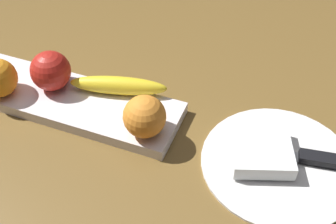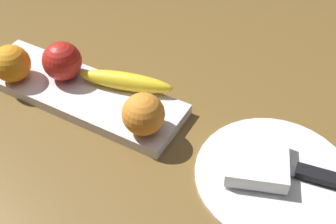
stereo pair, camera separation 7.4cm
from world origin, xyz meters
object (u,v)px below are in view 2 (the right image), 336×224
object	(u,v)px
dinner_plate	(274,174)
knife	(314,176)
apple	(62,61)
banana	(125,81)
fruit_tray	(79,92)
folded_napkin	(257,160)
orange_near_banana	(11,63)
orange_near_apple	(143,114)

from	to	relation	value
dinner_plate	knife	distance (m)	0.06
apple	knife	xyz separation A→B (m)	(-0.49, -0.01, -0.05)
apple	banana	distance (m)	0.13
fruit_tray	banana	size ratio (longest dim) A/B	2.31
banana	folded_napkin	xyz separation A→B (m)	(-0.28, 0.04, -0.02)
fruit_tray	folded_napkin	world-z (taller)	folded_napkin
apple	orange_near_banana	distance (m)	0.10
fruit_tray	banana	xyz separation A→B (m)	(-0.08, -0.04, 0.03)
orange_near_banana	fruit_tray	bearing A→B (deg)	-163.99
knife	dinner_plate	bearing A→B (deg)	11.31
apple	folded_napkin	world-z (taller)	apple
apple	orange_near_banana	size ratio (longest dim) A/B	1.05
fruit_tray	knife	distance (m)	0.45
folded_napkin	dinner_plate	bearing A→B (deg)	-180.00
orange_near_banana	knife	size ratio (longest dim) A/B	0.40
dinner_plate	knife	bearing A→B (deg)	-160.11
fruit_tray	knife	bearing A→B (deg)	-177.37
orange_near_apple	dinner_plate	world-z (taller)	orange_near_apple
dinner_plate	folded_napkin	world-z (taller)	folded_napkin
banana	orange_near_apple	bearing A→B (deg)	-56.22
orange_near_banana	dinner_plate	xyz separation A→B (m)	(-0.52, -0.04, -0.05)
dinner_plate	knife	world-z (taller)	knife
banana	folded_napkin	size ratio (longest dim) A/B	1.76
apple	dinner_plate	world-z (taller)	apple
banana	orange_near_banana	xyz separation A→B (m)	(0.20, 0.08, 0.02)
fruit_tray	apple	distance (m)	0.07
fruit_tray	dinner_plate	distance (m)	0.39
orange_near_apple	knife	world-z (taller)	orange_near_apple
fruit_tray	apple	bearing A→B (deg)	-20.18
banana	folded_napkin	world-z (taller)	banana
fruit_tray	orange_near_banana	world-z (taller)	orange_near_banana
knife	folded_napkin	bearing A→B (deg)	4.47
dinner_plate	folded_napkin	xyz separation A→B (m)	(0.03, 0.00, 0.02)
banana	knife	size ratio (longest dim) A/B	1.01
folded_napkin	knife	distance (m)	0.09
fruit_tray	dinner_plate	size ratio (longest dim) A/B	1.64
apple	orange_near_apple	distance (m)	0.21
apple	orange_near_apple	xyz separation A→B (m)	(-0.21, 0.05, -0.00)
fruit_tray	apple	size ratio (longest dim) A/B	5.61
apple	orange_near_apple	size ratio (longest dim) A/B	1.03
banana	knife	distance (m)	0.37
apple	knife	distance (m)	0.50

